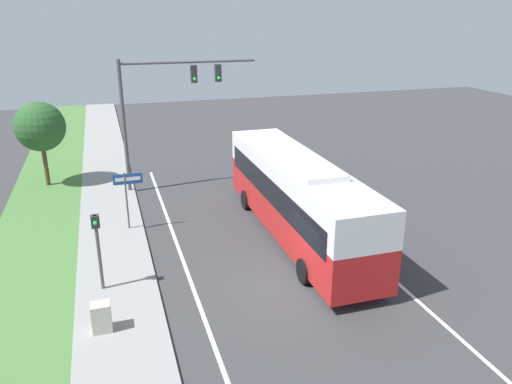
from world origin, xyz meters
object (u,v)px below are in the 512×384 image
at_px(pedestrian_signal, 97,240).
at_px(street_sign, 127,190).
at_px(bus, 297,194).
at_px(signal_gantry, 163,97).
at_px(utility_cabinet, 102,317).

distance_m(pedestrian_signal, street_sign, 5.22).
xyz_separation_m(bus, signal_gantry, (-4.44, 8.07, 3.08)).
height_order(pedestrian_signal, utility_cabinet, pedestrian_signal).
height_order(pedestrian_signal, street_sign, pedestrian_signal).
bearing_deg(signal_gantry, utility_cabinet, -106.48).
relative_size(pedestrian_signal, street_sign, 1.07).
bearing_deg(utility_cabinet, signal_gantry, 73.52).
relative_size(signal_gantry, utility_cabinet, 7.77).
xyz_separation_m(bus, street_sign, (-6.89, 2.81, -0.07)).
relative_size(pedestrian_signal, utility_cabinet, 3.12).
distance_m(bus, pedestrian_signal, 8.50).
height_order(signal_gantry, pedestrian_signal, signal_gantry).
bearing_deg(pedestrian_signal, utility_cabinet, -91.25).
xyz_separation_m(street_sign, utility_cabinet, (-1.36, -7.61, -1.35)).
relative_size(signal_gantry, street_sign, 2.65).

